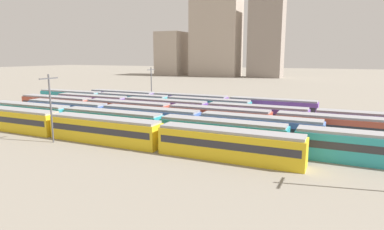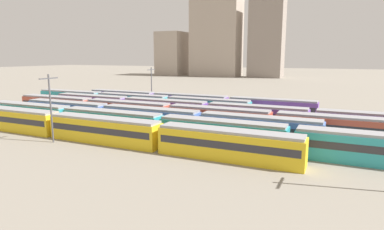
{
  "view_description": "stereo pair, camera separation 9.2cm",
  "coord_description": "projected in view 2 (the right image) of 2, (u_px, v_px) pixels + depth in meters",
  "views": [
    {
      "loc": [
        51.22,
        -36.8,
        12.45
      ],
      "look_at": [
        27.1,
        15.6,
        2.04
      ],
      "focal_mm": 30.74,
      "sensor_mm": 36.0,
      "label": 1
    },
    {
      "loc": [
        51.3,
        -36.76,
        12.45
      ],
      "look_at": [
        27.1,
        15.6,
        2.04
      ],
      "focal_mm": 30.74,
      "sensor_mm": 36.0,
      "label": 2
    }
  ],
  "objects": [
    {
      "name": "ground_plane",
      "position": [
        77.0,
        115.0,
        70.17
      ],
      "size": [
        600.0,
        600.0,
        0.0
      ],
      "primitive_type": "plane",
      "color": "gray"
    },
    {
      "name": "train_track_0",
      "position": [
        104.0,
        130.0,
        47.51
      ],
      "size": [
        55.8,
        3.06,
        3.75
      ],
      "color": "yellow",
      "rests_on": "ground_plane"
    },
    {
      "name": "train_track_1",
      "position": [
        221.0,
        133.0,
        45.52
      ],
      "size": [
        93.6,
        3.06,
        3.75
      ],
      "color": "teal",
      "rests_on": "ground_plane"
    },
    {
      "name": "train_track_2",
      "position": [
        150.0,
        118.0,
        56.29
      ],
      "size": [
        55.8,
        3.06,
        3.75
      ],
      "color": "#4C70BC",
      "rests_on": "ground_plane"
    },
    {
      "name": "train_track_3",
      "position": [
        218.0,
        118.0,
        56.59
      ],
      "size": [
        93.6,
        3.06,
        3.75
      ],
      "color": "#BC4C38",
      "rests_on": "ground_plane"
    },
    {
      "name": "train_track_4",
      "position": [
        208.0,
        112.0,
        62.91
      ],
      "size": [
        74.7,
        3.06,
        3.75
      ],
      "color": "#6B429E",
      "rests_on": "ground_plane"
    },
    {
      "name": "train_track_5",
      "position": [
        132.0,
        102.0,
        76.23
      ],
      "size": [
        55.8,
        3.06,
        3.75
      ],
      "color": "teal",
      "rests_on": "ground_plane"
    },
    {
      "name": "train_track_6",
      "position": [
        190.0,
        102.0,
        75.81
      ],
      "size": [
        55.8,
        3.06,
        3.75
      ],
      "color": "#6B429E",
      "rests_on": "ground_plane"
    },
    {
      "name": "catenary_pole_1",
      "position": [
        152.0,
        84.0,
        82.59
      ],
      "size": [
        0.24,
        3.2,
        9.63
      ],
      "color": "#4C4C51",
      "rests_on": "ground_plane"
    },
    {
      "name": "catenary_pole_2",
      "position": [
        51.0,
        105.0,
        47.04
      ],
      "size": [
        0.24,
        3.2,
        9.91
      ],
      "color": "#4C4C51",
      "rests_on": "ground_plane"
    },
    {
      "name": "distant_building_0",
      "position": [
        173.0,
        54.0,
        215.08
      ],
      "size": [
        16.55,
        21.12,
        27.56
      ],
      "primitive_type": "cube",
      "color": "#A89989",
      "rests_on": "ground_plane"
    },
    {
      "name": "distant_building_1",
      "position": [
        216.0,
        38.0,
        200.98
      ],
      "size": [
        29.66,
        16.2,
        46.65
      ],
      "primitive_type": "cube",
      "color": "#A89989",
      "rests_on": "ground_plane"
    },
    {
      "name": "distant_building_2",
      "position": [
        267.0,
        39.0,
        188.47
      ],
      "size": [
        19.13,
        12.77,
        44.07
      ],
      "primitive_type": "cube",
      "color": "gray",
      "rests_on": "ground_plane"
    }
  ]
}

